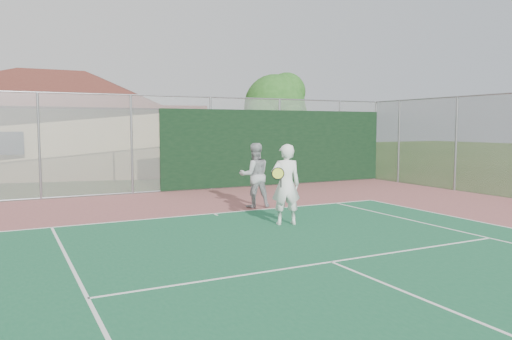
# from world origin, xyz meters

# --- Properties ---
(back_fence) EXTENTS (20.08, 0.11, 3.53)m
(back_fence) POSITION_xyz_m (2.11, 16.98, 1.67)
(back_fence) COLOR gray
(back_fence) RESTS_ON ground
(side_fence_right) EXTENTS (0.08, 9.00, 3.50)m
(side_fence_right) POSITION_xyz_m (10.00, 12.50, 1.75)
(side_fence_right) COLOR gray
(side_fence_right) RESTS_ON ground
(clubhouse) EXTENTS (15.68, 12.02, 6.08)m
(clubhouse) POSITION_xyz_m (-2.22, 26.62, 3.09)
(clubhouse) COLOR tan
(clubhouse) RESTS_ON ground
(tree) EXTENTS (3.69, 3.49, 5.14)m
(tree) POSITION_xyz_m (7.49, 21.70, 3.38)
(tree) COLOR #382714
(tree) RESTS_ON ground
(player_white_front) EXTENTS (1.01, 0.83, 1.96)m
(player_white_front) POSITION_xyz_m (1.00, 9.69, 0.98)
(player_white_front) COLOR white
(player_white_front) RESTS_ON ground
(player_grey_back) EXTENTS (1.04, 0.87, 1.90)m
(player_grey_back) POSITION_xyz_m (1.51, 12.36, 0.95)
(player_grey_back) COLOR #A4A6A9
(player_grey_back) RESTS_ON ground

